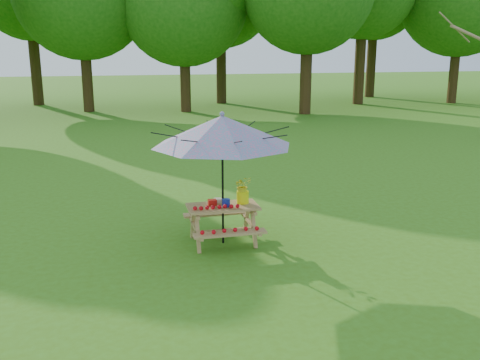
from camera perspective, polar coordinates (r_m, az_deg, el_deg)
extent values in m
cube|color=#AC7A4D|center=(9.08, -1.84, -2.86)|extent=(1.20, 0.62, 0.04)
cube|color=#AC7A4D|center=(8.67, -1.07, -5.73)|extent=(1.20, 0.22, 0.04)
cube|color=#AC7A4D|center=(9.69, -2.50, -3.58)|extent=(1.20, 0.22, 0.04)
cylinder|color=black|center=(8.96, -1.86, 0.05)|extent=(0.04, 0.04, 2.25)
cone|color=teal|center=(8.79, -1.91, 5.27)|extent=(2.45, 2.45, 0.51)
sphere|color=teal|center=(8.76, -1.92, 7.06)|extent=(0.08, 0.08, 0.08)
cube|color=#AD130D|center=(9.08, -2.97, -2.41)|extent=(0.14, 0.12, 0.10)
cylinder|color=#13239E|center=(9.01, -1.48, -2.44)|extent=(0.13, 0.13, 0.13)
cube|color=beige|center=(9.26, -2.36, -2.19)|extent=(0.13, 0.13, 0.07)
cylinder|color=#FFFD0D|center=(9.20, 0.29, -1.83)|extent=(0.21, 0.21, 0.21)
imported|color=yellow|center=(9.14, 0.29, -0.60)|extent=(0.33, 0.31, 0.32)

